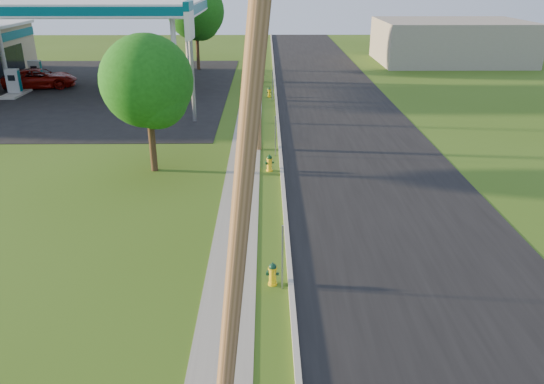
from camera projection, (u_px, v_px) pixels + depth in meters
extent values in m
cube|color=black|center=(388.00, 205.00, 20.49)|extent=(8.00, 120.00, 0.02)
cube|color=#A3A096|center=(284.00, 204.00, 20.43)|extent=(0.15, 120.00, 0.15)
cube|color=gray|center=(239.00, 205.00, 20.43)|extent=(1.50, 120.00, 0.03)
cube|color=black|center=(60.00, 89.00, 40.60)|extent=(26.00, 28.00, 0.02)
cylinder|color=brown|center=(240.00, 215.00, 8.46)|extent=(1.31, 0.32, 9.48)
cylinder|color=brown|center=(257.00, 51.00, 25.02)|extent=(0.32, 0.32, 9.80)
cylinder|color=brown|center=(261.00, 21.00, 41.70)|extent=(0.49, 0.32, 9.50)
cube|color=gray|center=(282.00, 258.00, 14.71)|extent=(0.05, 0.04, 2.00)
cube|color=gray|center=(275.00, 136.00, 25.61)|extent=(0.05, 0.04, 2.00)
cube|color=gray|center=(273.00, 86.00, 36.87)|extent=(0.05, 0.04, 2.00)
cylinder|color=silver|center=(1.00, 47.00, 42.54)|extent=(0.36, 0.36, 5.50)
cylinder|color=silver|center=(175.00, 59.00, 36.59)|extent=(0.36, 0.36, 5.50)
cylinder|color=silver|center=(188.00, 47.00, 42.68)|extent=(0.36, 0.36, 5.50)
cube|color=silver|center=(75.00, 8.00, 38.33)|extent=(18.00, 9.00, 0.90)
cube|color=#005462|center=(75.00, 8.00, 38.33)|extent=(18.15, 9.15, 0.63)
cube|color=silver|center=(76.00, 12.00, 38.45)|extent=(18.18, 9.18, 0.10)
cube|color=#A3A096|center=(16.00, 94.00, 38.70)|extent=(1.20, 3.20, 0.18)
cube|color=#9EA0A3|center=(14.00, 81.00, 38.33)|extent=(0.90, 0.50, 1.70)
cube|color=#005462|center=(14.00, 81.00, 38.33)|extent=(0.94, 0.40, 1.50)
cube|color=black|center=(11.00, 78.00, 37.98)|extent=(0.50, 0.02, 0.40)
cube|color=#A3A096|center=(139.00, 94.00, 38.78)|extent=(1.20, 3.20, 0.18)
cube|color=#9EA0A3|center=(138.00, 81.00, 38.42)|extent=(0.90, 0.50, 1.70)
cube|color=#005462|center=(138.00, 81.00, 38.42)|extent=(0.94, 0.40, 1.50)
cube|color=black|center=(137.00, 78.00, 38.07)|extent=(0.50, 0.02, 0.40)
cube|color=#A3A096|center=(38.00, 83.00, 42.39)|extent=(1.20, 3.20, 0.18)
cube|color=#9EA0A3|center=(36.00, 71.00, 42.02)|extent=(0.90, 0.50, 1.70)
cube|color=#005462|center=(36.00, 71.00, 42.02)|extent=(0.94, 0.40, 1.50)
cube|color=black|center=(34.00, 69.00, 41.67)|extent=(0.50, 0.02, 0.40)
cube|color=#A3A096|center=(150.00, 83.00, 42.48)|extent=(1.20, 3.20, 0.18)
cube|color=#9EA0A3|center=(149.00, 71.00, 42.11)|extent=(0.90, 0.50, 1.70)
cube|color=#005462|center=(149.00, 71.00, 42.11)|extent=(0.94, 0.40, 1.50)
cube|color=black|center=(148.00, 68.00, 41.76)|extent=(0.50, 0.02, 0.40)
cylinder|color=gray|center=(193.00, 80.00, 30.98)|extent=(0.24, 0.24, 5.00)
cube|color=silver|center=(189.00, 21.00, 29.71)|extent=(0.30, 2.00, 2.00)
cube|color=#005462|center=(188.00, 6.00, 29.41)|extent=(0.34, 2.04, 0.50)
cube|color=gray|center=(451.00, 41.00, 52.17)|extent=(14.00, 10.00, 4.00)
cylinder|color=#342313|center=(152.00, 137.00, 23.49)|extent=(0.30, 0.30, 3.11)
sphere|color=#155210|center=(147.00, 81.00, 22.53)|extent=(3.98, 3.98, 3.98)
sphere|color=#155210|center=(156.00, 97.00, 22.50)|extent=(2.74, 2.74, 2.74)
cylinder|color=#342313|center=(198.00, 48.00, 48.11)|extent=(0.30, 0.30, 3.95)
sphere|color=#155210|center=(196.00, 11.00, 46.89)|extent=(5.06, 5.06, 5.06)
sphere|color=#155210|center=(200.00, 21.00, 46.92)|extent=(3.48, 3.48, 3.48)
cylinder|color=yellow|center=(273.00, 284.00, 15.28)|extent=(0.27, 0.27, 0.06)
cylinder|color=yellow|center=(273.00, 276.00, 15.18)|extent=(0.21, 0.21, 0.58)
cylinder|color=yellow|center=(273.00, 268.00, 15.08)|extent=(0.27, 0.27, 0.04)
sphere|color=#0E3320|center=(273.00, 267.00, 15.07)|extent=(0.22, 0.22, 0.22)
cylinder|color=#0E3320|center=(273.00, 264.00, 15.02)|extent=(0.05, 0.05, 0.06)
cylinder|color=#0E3320|center=(272.00, 276.00, 15.03)|extent=(0.12, 0.13, 0.11)
cylinder|color=#0E3320|center=(268.00, 273.00, 15.17)|extent=(0.11, 0.10, 0.09)
cylinder|color=#0E3320|center=(277.00, 274.00, 15.13)|extent=(0.11, 0.10, 0.09)
cylinder|color=yellow|center=(269.00, 170.00, 23.98)|extent=(0.29, 0.29, 0.06)
cylinder|color=yellow|center=(269.00, 164.00, 23.87)|extent=(0.23, 0.23, 0.63)
cylinder|color=yellow|center=(269.00, 159.00, 23.77)|extent=(0.29, 0.29, 0.04)
sphere|color=#0C3614|center=(269.00, 158.00, 23.75)|extent=(0.24, 0.24, 0.24)
cylinder|color=#0C3614|center=(269.00, 155.00, 23.70)|extent=(0.05, 0.05, 0.06)
cylinder|color=#0C3614|center=(270.00, 164.00, 23.71)|extent=(0.14, 0.15, 0.12)
cylinder|color=#0C3614|center=(266.00, 163.00, 23.80)|extent=(0.13, 0.12, 0.09)
cylinder|color=#0C3614|center=(273.00, 162.00, 23.88)|extent=(0.13, 0.12, 0.09)
cylinder|color=yellow|center=(269.00, 97.00, 38.14)|extent=(0.26, 0.26, 0.06)
cylinder|color=yellow|center=(269.00, 93.00, 38.04)|extent=(0.21, 0.21, 0.56)
cylinder|color=yellow|center=(269.00, 90.00, 37.95)|extent=(0.26, 0.26, 0.04)
sphere|color=#103919|center=(269.00, 89.00, 37.94)|extent=(0.22, 0.22, 0.22)
cylinder|color=#103919|center=(269.00, 88.00, 37.89)|extent=(0.05, 0.05, 0.06)
cylinder|color=#103919|center=(269.00, 93.00, 37.90)|extent=(0.10, 0.11, 0.10)
cylinder|color=#103919|center=(267.00, 92.00, 38.01)|extent=(0.09, 0.08, 0.08)
cylinder|color=#103919|center=(271.00, 92.00, 38.02)|extent=(0.09, 0.08, 0.08)
imported|color=#690703|center=(40.00, 78.00, 40.83)|extent=(5.81, 3.66, 1.50)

